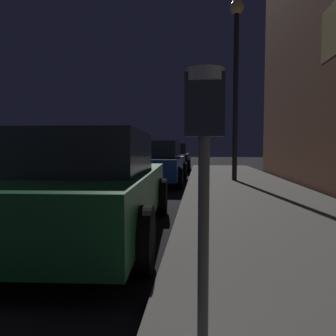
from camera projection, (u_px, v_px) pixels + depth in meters
The scene contains 5 objects.
parking_meter at pixel (204, 143), 1.51m from camera, with size 0.19×0.19×1.44m.
car_green at pixel (90, 185), 4.26m from camera, with size 2.15×4.33×1.43m.
car_blue at pixel (155, 162), 10.53m from camera, with size 2.08×4.36×1.43m.
car_black at pixel (171, 157), 16.64m from camera, with size 2.14×4.39×1.43m.
street_lamp at pixel (236, 63), 9.96m from camera, with size 0.44×0.44×5.74m.
Camera 1 is at (4.34, -1.03, 1.21)m, focal length 33.18 mm.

